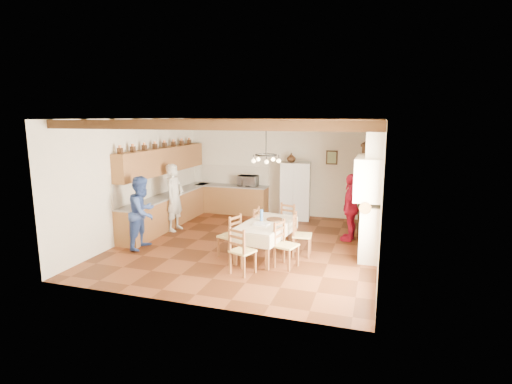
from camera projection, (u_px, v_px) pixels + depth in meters
The scene contains 31 objects.
floor at pixel (248, 245), 9.65m from camera, with size 6.00×6.50×0.02m, color #492310.
ceiling at pixel (248, 118), 9.09m from camera, with size 6.00×6.50×0.02m, color white.
wall_back at pixel (281, 167), 12.43m from camera, with size 6.00×0.02×3.00m, color #F3EACE.
wall_front at pixel (183, 216), 6.32m from camera, with size 6.00×0.02×3.00m, color #F3EACE.
wall_left at pixel (137, 178), 10.26m from camera, with size 0.02×6.50×3.00m, color #F3EACE.
wall_right at pixel (382, 191), 8.49m from camera, with size 0.02×6.50×3.00m, color #F3EACE.
ceiling_beams at pixel (248, 123), 9.11m from camera, with size 6.00×6.30×0.16m, color #3D2314, non-canonical shape.
lower_cabinets_left at pixel (170, 210), 11.35m from camera, with size 0.60×4.30×0.86m, color olive.
lower_cabinets_back at pixel (232, 200), 12.79m from camera, with size 2.30×0.60×0.86m, color olive.
countertop_left at pixel (170, 195), 11.27m from camera, with size 0.62×4.30×0.04m, color slate.
countertop_back at pixel (232, 186), 12.71m from camera, with size 2.34×0.62×0.04m, color slate.
backsplash_left at pixel (160, 183), 11.29m from camera, with size 0.03×4.30×0.60m, color beige.
backsplash_back at pixel (235, 175), 12.92m from camera, with size 2.30×0.03×0.60m, color beige.
upper_cabinets at pixel (164, 160), 11.12m from camera, with size 0.35×4.20×0.70m, color olive.
fireplace at pixel (368, 193), 8.78m from camera, with size 0.56×1.60×2.80m, color beige, non-canonical shape.
wall_picture at pixel (332, 158), 11.88m from camera, with size 0.34×0.03×0.42m, color #312314.
refrigerator at pixel (296, 191), 12.00m from camera, with size 0.86×0.71×1.71m, color silver.
hutch at pixel (371, 187), 10.66m from camera, with size 0.55×1.31×2.37m, color #371E11, non-canonical shape.
dining_table at pixel (266, 226), 8.76m from camera, with size 1.09×1.83×0.76m.
chandelier at pixel (266, 155), 8.47m from camera, with size 0.47×0.47×0.03m, color black.
chair_left_near at pixel (229, 235), 8.79m from camera, with size 0.42×0.40×0.96m, color brown, non-canonical shape.
chair_left_far at pixel (250, 227), 9.43m from camera, with size 0.42×0.40×0.96m, color brown, non-canonical shape.
chair_right_near at pixel (286, 245), 8.13m from camera, with size 0.42×0.40×0.96m, color brown, non-canonical shape.
chair_right_far at pixel (302, 234), 8.83m from camera, with size 0.42×0.40×0.96m, color brown, non-canonical shape.
chair_end_near at pixel (243, 250), 7.80m from camera, with size 0.42×0.40×0.96m, color brown, non-canonical shape.
chair_end_far at pixel (284, 224), 9.71m from camera, with size 0.42×0.40×0.96m, color brown, non-canonical shape.
person_man at pixel (175, 197), 10.74m from camera, with size 0.66×0.43×1.82m, color beige.
person_woman_blue at pixel (143, 212), 9.28m from camera, with size 0.83×0.65×1.71m, color #334F9B.
person_woman_red at pixel (351, 207), 9.87m from camera, with size 0.98×0.41×1.68m, color #AF102C.
microwave at pixel (248, 181), 12.51m from camera, with size 0.60×0.41×0.33m, color silver.
fridge_vase at pixel (291, 158), 11.86m from camera, with size 0.26×0.26×0.27m, color #371E11.
Camera 1 is at (2.95, -8.77, 3.05)m, focal length 28.00 mm.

